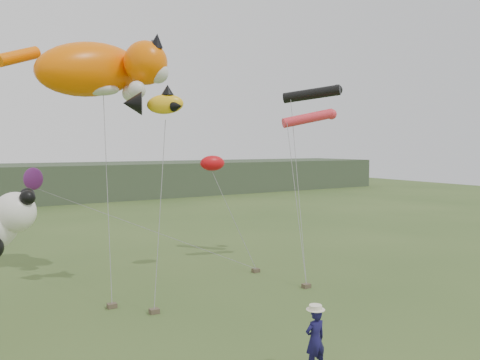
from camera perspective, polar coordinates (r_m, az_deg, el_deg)
ground at (r=15.16m, az=6.16°, el=-19.25°), size 120.00×120.00×0.00m
headland at (r=56.10m, az=-25.82°, el=-0.47°), size 90.00×13.00×4.00m
festival_attendant at (r=13.34m, az=9.15°, el=-18.66°), size 0.63×0.43×1.71m
sandbag_anchors at (r=18.37m, az=-7.57°, el=-14.72°), size 13.39×5.20×0.17m
cat_kite at (r=22.30m, az=-16.36°, el=12.87°), size 7.00×4.20×3.18m
fish_kite at (r=19.71m, az=-10.51°, el=9.19°), size 2.66×1.75×1.29m
tube_kites at (r=25.20m, az=9.09°, el=9.26°), size 3.93×2.88×2.41m
misc_kites at (r=23.26m, az=-13.23°, el=1.16°), size 8.55×5.09×1.67m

